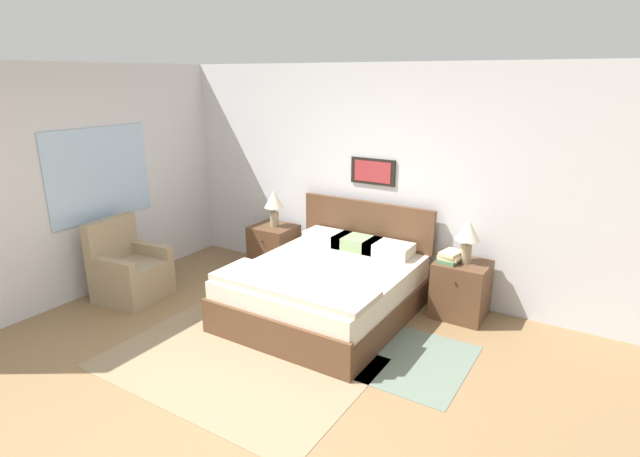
{
  "coord_description": "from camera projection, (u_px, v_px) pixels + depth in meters",
  "views": [
    {
      "loc": [
        2.39,
        -2.37,
        2.47
      ],
      "look_at": [
        -0.04,
        1.54,
        1.04
      ],
      "focal_mm": 28.0,
      "sensor_mm": 36.0,
      "label": 1
    }
  ],
  "objects": [
    {
      "name": "book_thick_bottom",
      "position": [
        450.0,
        260.0,
        5.18
      ],
      "size": [
        0.21,
        0.29,
        0.04
      ],
      "rotation": [
        0.0,
        0.0,
        -0.12
      ],
      "color": "#4C7551",
      "rests_on": "nightstand_by_door"
    },
    {
      "name": "bed",
      "position": [
        326.0,
        288.0,
        5.3
      ],
      "size": [
        1.67,
        1.94,
        1.05
      ],
      "color": "brown",
      "rests_on": "ground_plane"
    },
    {
      "name": "ground_plane",
      "position": [
        220.0,
        408.0,
        3.86
      ],
      "size": [
        16.0,
        16.0,
        0.0
      ],
      "primitive_type": "plane",
      "color": "olive"
    },
    {
      "name": "nightstand_by_door",
      "position": [
        461.0,
        289.0,
        5.25
      ],
      "size": [
        0.53,
        0.51,
        0.61
      ],
      "color": "brown",
      "rests_on": "ground_plane"
    },
    {
      "name": "wall_left",
      "position": [
        121.0,
        176.0,
        6.01
      ],
      "size": [
        0.08,
        5.21,
        2.6
      ],
      "color": "silver",
      "rests_on": "ground_plane"
    },
    {
      "name": "area_rug_bedside",
      "position": [
        420.0,
        362.0,
        4.46
      ],
      "size": [
        0.82,
        1.11,
        0.01
      ],
      "color": "slate",
      "rests_on": "ground_plane"
    },
    {
      "name": "table_lamp_near_window",
      "position": [
        274.0,
        202.0,
        6.31
      ],
      "size": [
        0.24,
        0.24,
        0.47
      ],
      "color": "gray",
      "rests_on": "nightstand_near_window"
    },
    {
      "name": "armchair",
      "position": [
        129.0,
        272.0,
        5.7
      ],
      "size": [
        0.73,
        0.75,
        0.91
      ],
      "rotation": [
        0.0,
        0.0,
        -1.45
      ],
      "color": "#998466",
      "rests_on": "ground_plane"
    },
    {
      "name": "area_rug_main",
      "position": [
        235.0,
        363.0,
        4.46
      ],
      "size": [
        2.33,
        1.58,
        0.01
      ],
      "color": "#897556",
      "rests_on": "ground_plane"
    },
    {
      "name": "book_novel_upper",
      "position": [
        451.0,
        253.0,
        5.16
      ],
      "size": [
        0.21,
        0.27,
        0.04
      ],
      "rotation": [
        0.0,
        0.0,
        -0.18
      ],
      "color": "beige",
      "rests_on": "book_hardcover_middle"
    },
    {
      "name": "table_lamp_by_door",
      "position": [
        468.0,
        233.0,
        5.07
      ],
      "size": [
        0.24,
        0.24,
        0.47
      ],
      "color": "gray",
      "rests_on": "nightstand_by_door"
    },
    {
      "name": "nightstand_near_window",
      "position": [
        274.0,
        248.0,
        6.49
      ],
      "size": [
        0.53,
        0.51,
        0.61
      ],
      "color": "brown",
      "rests_on": "ground_plane"
    },
    {
      "name": "book_hardcover_middle",
      "position": [
        451.0,
        256.0,
        5.17
      ],
      "size": [
        0.23,
        0.25,
        0.04
      ],
      "rotation": [
        0.0,
        0.0,
        -0.11
      ],
      "color": "beige",
      "rests_on": "book_thick_bottom"
    },
    {
      "name": "wall_back",
      "position": [
        382.0,
        180.0,
        5.77
      ],
      "size": [
        7.9,
        0.09,
        2.6
      ],
      "color": "silver",
      "rests_on": "ground_plane"
    }
  ]
}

